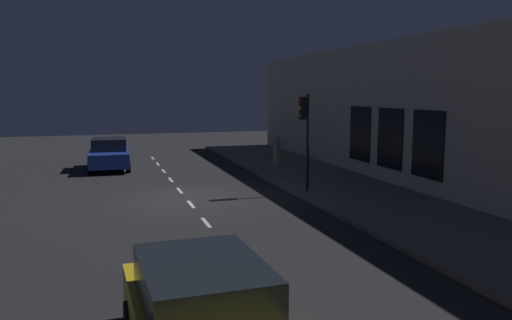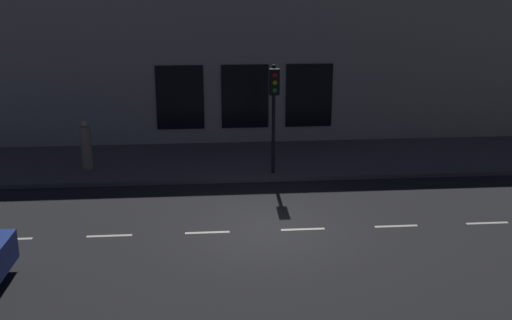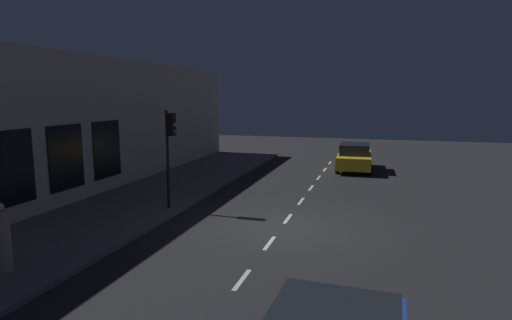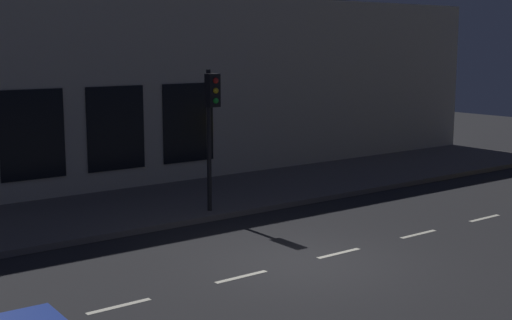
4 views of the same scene
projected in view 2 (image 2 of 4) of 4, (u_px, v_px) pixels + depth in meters
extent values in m
plane|color=#232326|center=(266.00, 231.00, 17.23)|extent=(60.00, 60.00, 0.00)
cube|color=#5B5654|center=(249.00, 160.00, 23.16)|extent=(4.50, 32.00, 0.15)
cube|color=beige|center=(244.00, 69.00, 24.72)|extent=(0.60, 32.00, 6.03)
cube|color=black|center=(309.00, 96.00, 24.91)|extent=(0.04, 1.84, 2.49)
cube|color=black|center=(245.00, 97.00, 24.71)|extent=(0.04, 1.84, 2.49)
cube|color=black|center=(180.00, 98.00, 24.51)|extent=(0.04, 1.84, 2.49)
cube|color=beige|center=(487.00, 223.00, 17.72)|extent=(0.12, 1.20, 0.01)
cube|color=beige|center=(396.00, 226.00, 17.52)|extent=(0.12, 1.20, 0.01)
cube|color=beige|center=(303.00, 229.00, 17.31)|extent=(0.12, 1.20, 0.01)
cube|color=beige|center=(207.00, 232.00, 17.10)|extent=(0.12, 1.20, 0.01)
cube|color=beige|center=(109.00, 236.00, 16.89)|extent=(0.12, 1.20, 0.01)
cube|color=beige|center=(9.00, 239.00, 16.68)|extent=(0.12, 1.20, 0.01)
cylinder|color=black|center=(273.00, 120.00, 21.01)|extent=(0.12, 0.12, 3.67)
cube|color=black|center=(274.00, 82.00, 20.44)|extent=(0.26, 0.32, 0.84)
sphere|color=red|center=(275.00, 75.00, 20.23)|extent=(0.15, 0.15, 0.15)
sphere|color=gold|center=(275.00, 83.00, 20.31)|extent=(0.15, 0.15, 0.15)
sphere|color=green|center=(275.00, 90.00, 20.38)|extent=(0.15, 0.15, 0.15)
cylinder|color=gray|center=(86.00, 148.00, 21.79)|extent=(0.45, 0.45, 1.49)
sphere|color=beige|center=(84.00, 124.00, 21.54)|extent=(0.20, 0.20, 0.20)
cube|color=beige|center=(83.00, 124.00, 21.45)|extent=(0.05, 0.06, 0.06)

